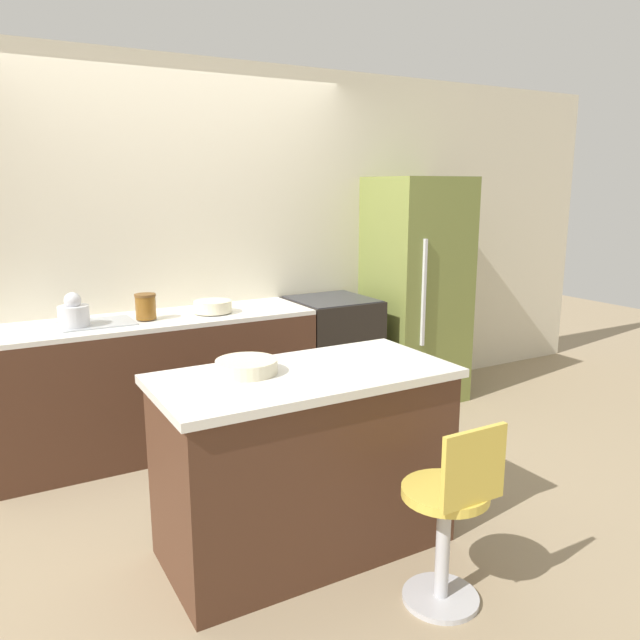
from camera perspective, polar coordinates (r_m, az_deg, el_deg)
The scene contains 11 objects.
ground_plane at distance 4.28m, azimuth -8.91°, elevation -11.99°, with size 14.00×14.00×0.00m, color #998466.
wall_back at distance 4.55m, azimuth -12.43°, elevation 6.35°, with size 8.00×0.06×2.60m.
back_counter at distance 4.32m, azimuth -14.53°, elevation -5.62°, with size 2.07×0.61×0.90m.
kitchen_island at distance 3.06m, azimuth -1.38°, elevation -12.77°, with size 1.39×0.69×0.90m.
oven_range at distance 4.82m, azimuth 1.09°, elevation -3.33°, with size 0.60×0.62×0.90m.
refrigerator at distance 5.14m, azimuth 8.74°, elevation 2.68°, with size 0.69×0.68×1.81m.
stool_chair at distance 2.75m, azimuth 11.71°, elevation -17.47°, with size 0.36×0.36×0.83m.
kettle at distance 4.05m, azimuth -21.61°, elevation 0.59°, with size 0.18×0.18×0.21m.
mixing_bowl at distance 4.27m, azimuth -9.79°, elevation 1.24°, with size 0.26×0.26×0.08m.
canister_jar at distance 4.13m, azimuth -15.66°, elevation 1.21°, with size 0.13×0.13×0.16m.
fruit_bowl at distance 2.89m, azimuth -6.74°, elevation -4.24°, with size 0.29×0.29×0.06m.
Camera 1 is at (-1.34, -3.67, 1.74)m, focal length 35.00 mm.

